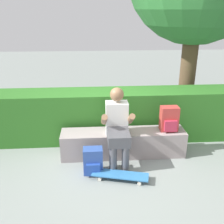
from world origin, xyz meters
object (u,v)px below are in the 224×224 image
backpack_on_bench (169,119)px  backpack_on_ground (93,161)px  bench_main (123,143)px  skateboard_near_person (120,175)px  person_skater (118,125)px

backpack_on_bench → backpack_on_ground: (-1.23, -0.49, -0.42)m
bench_main → backpack_on_bench: size_ratio=5.01×
skateboard_near_person → backpack_on_ground: 0.44m
backpack_on_bench → backpack_on_ground: backpack_on_bench is taller
bench_main → backpack_on_ground: 0.70m
skateboard_near_person → backpack_on_bench: size_ratio=2.06×
person_skater → skateboard_near_person: 0.74m
bench_main → skateboard_near_person: (-0.12, -0.69, -0.14)m
skateboard_near_person → backpack_on_bench: backpack_on_bench is taller
backpack_on_bench → backpack_on_ground: size_ratio=1.00×
bench_main → person_skater: (-0.11, -0.20, 0.42)m
skateboard_near_person → person_skater: bearing=89.5°
backpack_on_ground → person_skater: bearing=37.7°
person_skater → skateboard_near_person: bearing=-90.5°
skateboard_near_person → backpack_on_ground: (-0.38, 0.19, 0.12)m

